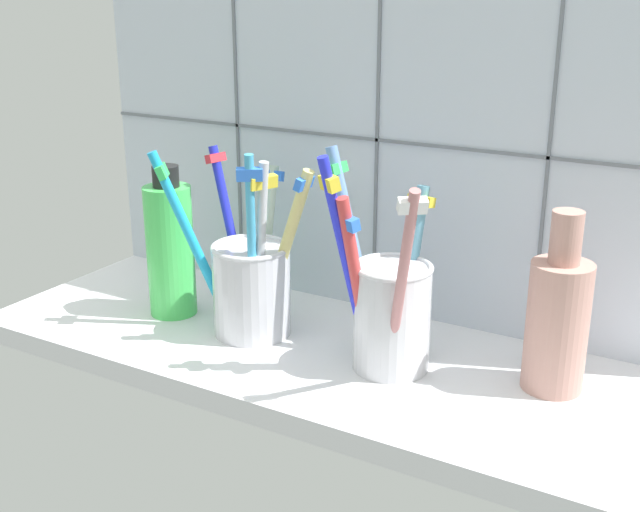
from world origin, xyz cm
name	(u,v)px	position (x,y,z in cm)	size (l,w,h in cm)	color
counter_slab	(318,359)	(0.00, 0.00, 1.00)	(64.00, 22.00, 2.00)	silver
tile_wall_back	(383,100)	(0.00, 12.00, 22.50)	(64.00, 2.20, 45.00)	silver
toothbrush_cup_left	(253,279)	(-7.16, 0.32, 7.17)	(14.85, 10.71, 17.50)	silver
toothbrush_cup_right	(390,305)	(6.79, 0.11, 7.56)	(12.48, 11.53, 18.60)	silver
ceramic_vase	(558,319)	(19.81, 3.25, 7.95)	(4.86, 4.86, 14.73)	tan
soap_bottle	(170,248)	(-16.51, 0.03, 8.71)	(4.57, 4.57, 14.75)	#4CD85F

